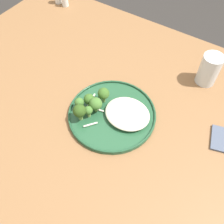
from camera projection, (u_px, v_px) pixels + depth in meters
ground at (108, 179)px, 1.47m from camera, size 6.00×6.00×0.00m
wooden_dining_table at (106, 115)px, 0.93m from camera, size 1.40×1.00×0.74m
dinner_plate at (112, 114)px, 0.82m from camera, size 0.29×0.29×0.02m
noodle_bed at (127, 113)px, 0.81m from camera, size 0.15×0.13×0.03m
seared_scallop_front_small at (117, 111)px, 0.82m from camera, size 0.02×0.02×0.01m
seared_scallop_tiny_bay at (134, 121)px, 0.79m from camera, size 0.03×0.03×0.01m
seared_scallop_left_edge at (129, 110)px, 0.82m from camera, size 0.04×0.04×0.02m
seared_scallop_half_hidden at (123, 115)px, 0.81m from camera, size 0.04×0.04×0.01m
seared_scallop_large_seared at (124, 106)px, 0.83m from camera, size 0.02×0.02×0.02m
seared_scallop_on_noodles at (122, 121)px, 0.79m from camera, size 0.03×0.03×0.02m
broccoli_floret_beside_noodles at (89, 99)px, 0.82m from camera, size 0.04×0.04×0.05m
broccoli_floret_right_tilted at (79, 103)px, 0.81m from camera, size 0.03×0.03×0.05m
broccoli_floret_center_pile at (80, 111)px, 0.78m from camera, size 0.04×0.04×0.06m
broccoli_floret_near_rim at (95, 103)px, 0.80m from camera, size 0.04×0.04×0.06m
broccoli_floret_rear_charred at (104, 94)px, 0.82m from camera, size 0.04×0.04×0.06m
broccoli_floret_front_edge at (88, 111)px, 0.79m from camera, size 0.03×0.03×0.05m
onion_sliver_pale_crescent at (91, 100)px, 0.85m from camera, size 0.02×0.06×0.00m
onion_sliver_long_sliver at (96, 109)px, 0.83m from camera, size 0.05×0.02×0.00m
onion_sliver_curled_piece at (90, 125)px, 0.79m from camera, size 0.03×0.04×0.00m
onion_sliver_short_strip at (79, 107)px, 0.83m from camera, size 0.01×0.04×0.00m
water_glass at (209, 71)px, 0.88m from camera, size 0.07×0.07×0.12m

